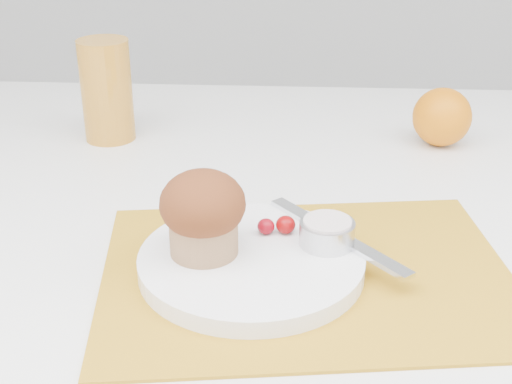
# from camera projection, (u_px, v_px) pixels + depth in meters

# --- Properties ---
(placemat) EXTENTS (0.43, 0.34, 0.00)m
(placemat) POSITION_uv_depth(u_px,v_px,m) (307.00, 274.00, 0.70)
(placemat) COLOR #C1871A
(placemat) RESTS_ON table
(plate) EXTENTS (0.26, 0.26, 0.02)m
(plate) POSITION_uv_depth(u_px,v_px,m) (251.00, 262.00, 0.70)
(plate) COLOR white
(plate) RESTS_ON placemat
(ramekin) EXTENTS (0.06, 0.06, 0.02)m
(ramekin) POSITION_uv_depth(u_px,v_px,m) (327.00, 233.00, 0.71)
(ramekin) COLOR #B9BABE
(ramekin) RESTS_ON plate
(cream) EXTENTS (0.05, 0.05, 0.01)m
(cream) POSITION_uv_depth(u_px,v_px,m) (327.00, 223.00, 0.70)
(cream) COLOR silver
(cream) RESTS_ON ramekin
(raspberry_near) EXTENTS (0.02, 0.02, 0.02)m
(raspberry_near) POSITION_uv_depth(u_px,v_px,m) (266.00, 226.00, 0.73)
(raspberry_near) COLOR #5C020A
(raspberry_near) RESTS_ON plate
(raspberry_far) EXTENTS (0.02, 0.02, 0.02)m
(raspberry_far) POSITION_uv_depth(u_px,v_px,m) (286.00, 225.00, 0.73)
(raspberry_far) COLOR #5D0203
(raspberry_far) RESTS_ON plate
(butter_knife) EXTENTS (0.14, 0.16, 0.00)m
(butter_knife) POSITION_uv_depth(u_px,v_px,m) (337.00, 236.00, 0.72)
(butter_knife) COLOR silver
(butter_knife) RESTS_ON plate
(orange) EXTENTS (0.08, 0.08, 0.08)m
(orange) POSITION_uv_depth(u_px,v_px,m) (442.00, 117.00, 0.99)
(orange) COLOR orange
(orange) RESTS_ON table
(juice_glass) EXTENTS (0.09, 0.09, 0.14)m
(juice_glass) POSITION_uv_depth(u_px,v_px,m) (107.00, 91.00, 1.00)
(juice_glass) COLOR orange
(juice_glass) RESTS_ON table
(muffin) EXTENTS (0.08, 0.08, 0.09)m
(muffin) POSITION_uv_depth(u_px,v_px,m) (203.00, 212.00, 0.68)
(muffin) COLOR #A57750
(muffin) RESTS_ON plate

